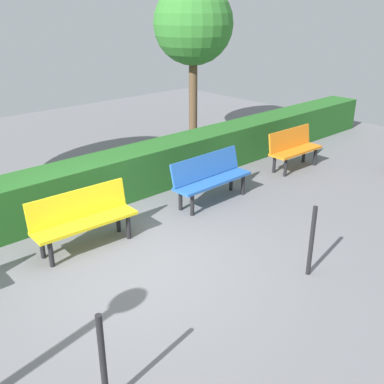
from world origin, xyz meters
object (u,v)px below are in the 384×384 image
(bench_blue, at_px, (210,176))
(bench_yellow, at_px, (83,217))
(tree_near, at_px, (193,25))
(bench_orange, at_px, (293,147))

(bench_blue, xyz_separation_m, bench_yellow, (2.55, -0.07, -0.00))
(tree_near, bearing_deg, bench_blue, 51.73)
(tree_near, bearing_deg, bench_yellow, 31.51)
(tree_near, bearing_deg, bench_orange, 91.57)
(bench_orange, bearing_deg, bench_blue, 2.31)
(bench_blue, height_order, bench_yellow, bench_yellow)
(bench_yellow, bearing_deg, bench_orange, -177.77)
(bench_orange, distance_m, bench_blue, 2.59)
(bench_blue, bearing_deg, bench_orange, -179.94)
(bench_blue, distance_m, bench_yellow, 2.55)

